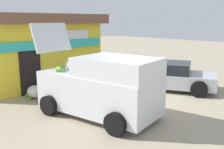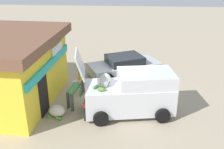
{
  "view_description": "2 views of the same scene",
  "coord_description": "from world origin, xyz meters",
  "px_view_note": "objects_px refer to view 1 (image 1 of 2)",
  "views": [
    {
      "loc": [
        -7.54,
        -6.45,
        3.08
      ],
      "look_at": [
        -0.57,
        0.49,
        0.99
      ],
      "focal_mm": 41.24,
      "sensor_mm": 36.0,
      "label": 1
    },
    {
      "loc": [
        -12.75,
        -0.45,
        6.41
      ],
      "look_at": [
        -0.69,
        0.42,
        1.26
      ],
      "focal_mm": 42.41,
      "sensor_mm": 36.0,
      "label": 2
    }
  ],
  "objects_px": {
    "parked_sedan": "(166,76)",
    "vendor_standing": "(90,70)",
    "delivery_van": "(101,86)",
    "unloaded_banana_pile": "(35,92)",
    "storefront_bar": "(32,48)",
    "paint_bucket": "(94,82)",
    "customer_bending": "(59,77)"
  },
  "relations": [
    {
      "from": "unloaded_banana_pile",
      "to": "delivery_van",
      "type": "bearing_deg",
      "value": -80.47
    },
    {
      "from": "vendor_standing",
      "to": "paint_bucket",
      "type": "xyz_separation_m",
      "value": [
        0.7,
        0.51,
        -0.75
      ]
    },
    {
      "from": "unloaded_banana_pile",
      "to": "paint_bucket",
      "type": "height_order",
      "value": "unloaded_banana_pile"
    },
    {
      "from": "storefront_bar",
      "to": "vendor_standing",
      "type": "height_order",
      "value": "storefront_bar"
    },
    {
      "from": "unloaded_banana_pile",
      "to": "vendor_standing",
      "type": "bearing_deg",
      "value": -18.31
    },
    {
      "from": "storefront_bar",
      "to": "delivery_van",
      "type": "bearing_deg",
      "value": -97.15
    },
    {
      "from": "delivery_van",
      "to": "customer_bending",
      "type": "distance_m",
      "value": 2.72
    },
    {
      "from": "vendor_standing",
      "to": "customer_bending",
      "type": "distance_m",
      "value": 1.51
    },
    {
      "from": "unloaded_banana_pile",
      "to": "paint_bucket",
      "type": "bearing_deg",
      "value": -4.6
    },
    {
      "from": "delivery_van",
      "to": "paint_bucket",
      "type": "distance_m",
      "value": 4.0
    },
    {
      "from": "storefront_bar",
      "to": "customer_bending",
      "type": "relative_size",
      "value": 4.82
    },
    {
      "from": "vendor_standing",
      "to": "delivery_van",
      "type": "bearing_deg",
      "value": -123.29
    },
    {
      "from": "storefront_bar",
      "to": "vendor_standing",
      "type": "relative_size",
      "value": 3.96
    },
    {
      "from": "delivery_van",
      "to": "storefront_bar",
      "type": "bearing_deg",
      "value": 82.85
    },
    {
      "from": "storefront_bar",
      "to": "paint_bucket",
      "type": "xyz_separation_m",
      "value": [
        1.68,
        -2.62,
        -1.54
      ]
    },
    {
      "from": "storefront_bar",
      "to": "vendor_standing",
      "type": "xyz_separation_m",
      "value": [
        0.98,
        -3.13,
        -0.79
      ]
    },
    {
      "from": "delivery_van",
      "to": "vendor_standing",
      "type": "bearing_deg",
      "value": 56.71
    },
    {
      "from": "paint_bucket",
      "to": "delivery_van",
      "type": "bearing_deg",
      "value": -127.77
    },
    {
      "from": "delivery_van",
      "to": "paint_bucket",
      "type": "bearing_deg",
      "value": 52.23
    },
    {
      "from": "parked_sedan",
      "to": "paint_bucket",
      "type": "relative_size",
      "value": 12.33
    },
    {
      "from": "storefront_bar",
      "to": "delivery_van",
      "type": "height_order",
      "value": "storefront_bar"
    },
    {
      "from": "vendor_standing",
      "to": "customer_bending",
      "type": "xyz_separation_m",
      "value": [
        -1.5,
        0.12,
        -0.11
      ]
    },
    {
      "from": "unloaded_banana_pile",
      "to": "storefront_bar",
      "type": "bearing_deg",
      "value": 61.78
    },
    {
      "from": "delivery_van",
      "to": "vendor_standing",
      "type": "height_order",
      "value": "delivery_van"
    },
    {
      "from": "parked_sedan",
      "to": "unloaded_banana_pile",
      "type": "relative_size",
      "value": 5.26
    },
    {
      "from": "storefront_bar",
      "to": "customer_bending",
      "type": "distance_m",
      "value": 3.18
    },
    {
      "from": "storefront_bar",
      "to": "delivery_van",
      "type": "xyz_separation_m",
      "value": [
        -0.72,
        -5.71,
        -0.74
      ]
    },
    {
      "from": "parked_sedan",
      "to": "vendor_standing",
      "type": "relative_size",
      "value": 2.86
    },
    {
      "from": "parked_sedan",
      "to": "vendor_standing",
      "type": "distance_m",
      "value": 3.49
    },
    {
      "from": "delivery_van",
      "to": "parked_sedan",
      "type": "bearing_deg",
      "value": 5.57
    },
    {
      "from": "vendor_standing",
      "to": "customer_bending",
      "type": "height_order",
      "value": "vendor_standing"
    },
    {
      "from": "delivery_van",
      "to": "parked_sedan",
      "type": "distance_m",
      "value": 4.45
    }
  ]
}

